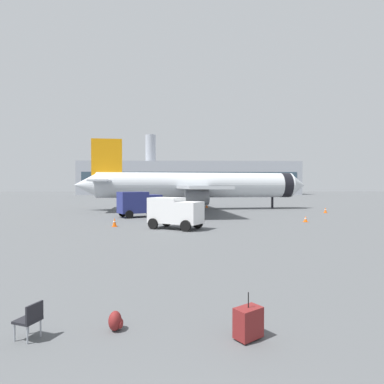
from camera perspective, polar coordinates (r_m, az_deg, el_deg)
airplane_at_gate at (r=48.86m, az=0.72°, el=1.19°), size 35.77×32.33×10.50m
service_truck at (r=37.32m, az=-9.38°, el=-1.95°), size 5.27×4.25×2.90m
cargo_van at (r=26.72m, az=-3.08°, el=-3.48°), size 4.81×3.98×2.60m
safety_cone_near at (r=52.73m, az=2.65°, el=-2.39°), size 0.44×0.44×0.75m
safety_cone_mid at (r=45.84m, az=22.68°, el=-3.01°), size 0.44×0.44×0.74m
safety_cone_far at (r=28.97m, az=-13.64°, el=-5.26°), size 0.44×0.44×0.79m
safety_cone_outer at (r=33.70m, az=19.58°, el=-4.57°), size 0.44×0.44×0.59m
rolling_suitcase at (r=8.17m, az=10.00°, el=-21.92°), size 0.75×0.69×1.10m
traveller_backpack at (r=8.74m, az=-13.44°, el=-21.47°), size 0.36×0.40×0.48m
gate_chair at (r=8.84m, az=-26.87°, el=-19.43°), size 0.62×0.62×0.86m
terminal_building at (r=139.32m, az=-0.49°, el=2.47°), size 91.03×22.55×25.62m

